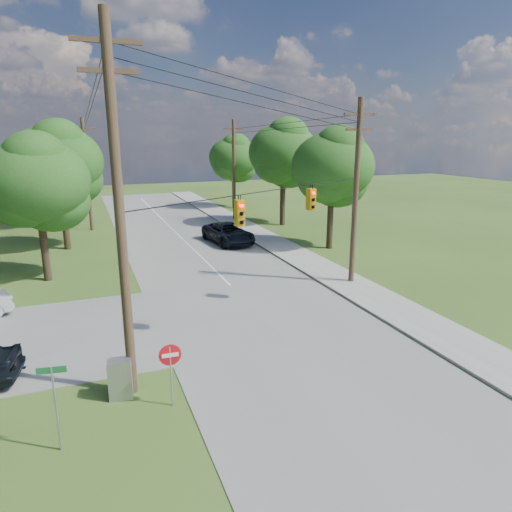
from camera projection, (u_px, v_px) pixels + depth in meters
name	position (u px, v px, depth m)	size (l,w,h in m)	color
ground	(262.00, 372.00, 16.91)	(140.00, 140.00, 0.00)	#34511B
main_road	(262.00, 316.00, 22.11)	(10.00, 100.00, 0.03)	gray
sidewalk_east	(378.00, 298.00, 24.41)	(2.60, 100.00, 0.12)	#AAA79F
pole_sw	(119.00, 212.00, 14.08)	(2.00, 0.32, 12.00)	#503A29
pole_ne	(356.00, 191.00, 25.80)	(2.00, 0.32, 10.50)	#503A29
pole_north_e	(234.00, 170.00, 45.74)	(2.00, 0.32, 10.00)	#503A29
pole_north_w	(87.00, 174.00, 40.93)	(2.00, 0.32, 10.00)	#503A29
power_lines	(211.00, 123.00, 25.49)	(13.93, 29.62, 4.93)	black
traffic_signals	(279.00, 205.00, 20.37)	(4.91, 3.27, 1.05)	#C5950B
tree_w_near	(36.00, 182.00, 26.15)	(6.00, 6.00, 8.40)	#3F2F1F
tree_w_mid	(59.00, 162.00, 33.55)	(6.40, 6.40, 9.22)	#3F2F1F
tree_w_far	(39.00, 160.00, 41.96)	(6.00, 6.00, 8.73)	#3F2F1F
tree_e_near	(332.00, 167.00, 33.89)	(6.20, 6.20, 8.81)	#3F2F1F
tree_e_mid	(283.00, 153.00, 42.92)	(6.60, 6.60, 9.64)	#3F2F1F
tree_e_far	(234.00, 158.00, 53.65)	(5.80, 5.80, 8.32)	#3F2F1F
car_main_north	(228.00, 233.00, 36.89)	(2.67, 5.78, 1.61)	black
control_cabinet	(120.00, 379.00, 15.14)	(0.76, 0.55, 1.37)	#94979A
do_not_enter_sign	(170.00, 361.00, 14.43)	(0.72, 0.09, 2.17)	#94979A
street_name_sign	(55.00, 398.00, 12.33)	(0.77, 0.15, 2.58)	#94979A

